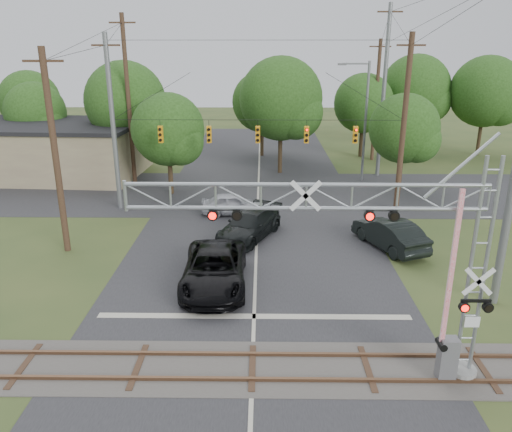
{
  "coord_description": "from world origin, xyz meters",
  "views": [
    {
      "loc": [
        0.33,
        -12.72,
        10.65
      ],
      "look_at": [
        0.05,
        7.5,
        3.75
      ],
      "focal_mm": 35.0,
      "sensor_mm": 36.0,
      "label": 1
    }
  ],
  "objects_px": {
    "traffic_signal_span": "(272,127)",
    "pickup_black": "(214,269)",
    "streetlight": "(363,116)",
    "car_dark": "(249,225)",
    "crossing_gantry": "(373,248)",
    "sedan_silver": "(233,204)",
    "commercial_building": "(29,149)"
  },
  "relations": [
    {
      "from": "sedan_silver",
      "to": "car_dark",
      "type": "bearing_deg",
      "value": -169.84
    },
    {
      "from": "crossing_gantry",
      "to": "commercial_building",
      "type": "relative_size",
      "value": 0.58
    },
    {
      "from": "crossing_gantry",
      "to": "car_dark",
      "type": "height_order",
      "value": "crossing_gantry"
    },
    {
      "from": "pickup_black",
      "to": "sedan_silver",
      "type": "bearing_deg",
      "value": 87.03
    },
    {
      "from": "crossing_gantry",
      "to": "sedan_silver",
      "type": "bearing_deg",
      "value": 107.34
    },
    {
      "from": "pickup_black",
      "to": "car_dark",
      "type": "xyz_separation_m",
      "value": [
        1.46,
        6.25,
        -0.08
      ]
    },
    {
      "from": "traffic_signal_span",
      "to": "pickup_black",
      "type": "xyz_separation_m",
      "value": [
        -2.82,
        -11.71,
        -4.79
      ]
    },
    {
      "from": "sedan_silver",
      "to": "crossing_gantry",
      "type": "bearing_deg",
      "value": -167.97
    },
    {
      "from": "crossing_gantry",
      "to": "streetlight",
      "type": "relative_size",
      "value": 1.2
    },
    {
      "from": "car_dark",
      "to": "crossing_gantry",
      "type": "bearing_deg",
      "value": -47.04
    },
    {
      "from": "pickup_black",
      "to": "crossing_gantry",
      "type": "bearing_deg",
      "value": -51.21
    },
    {
      "from": "pickup_black",
      "to": "streetlight",
      "type": "bearing_deg",
      "value": 60.69
    },
    {
      "from": "pickup_black",
      "to": "car_dark",
      "type": "height_order",
      "value": "pickup_black"
    },
    {
      "from": "pickup_black",
      "to": "commercial_building",
      "type": "bearing_deg",
      "value": 128.65
    },
    {
      "from": "crossing_gantry",
      "to": "traffic_signal_span",
      "type": "bearing_deg",
      "value": 98.75
    },
    {
      "from": "sedan_silver",
      "to": "commercial_building",
      "type": "height_order",
      "value": "commercial_building"
    },
    {
      "from": "traffic_signal_span",
      "to": "sedan_silver",
      "type": "relative_size",
      "value": 4.58
    },
    {
      "from": "sedan_silver",
      "to": "commercial_building",
      "type": "bearing_deg",
      "value": 54.35
    },
    {
      "from": "traffic_signal_span",
      "to": "pickup_black",
      "type": "distance_m",
      "value": 12.97
    },
    {
      "from": "crossing_gantry",
      "to": "pickup_black",
      "type": "distance_m",
      "value": 9.54
    },
    {
      "from": "traffic_signal_span",
      "to": "streetlight",
      "type": "height_order",
      "value": "traffic_signal_span"
    },
    {
      "from": "traffic_signal_span",
      "to": "sedan_silver",
      "type": "bearing_deg",
      "value": -156.04
    },
    {
      "from": "car_dark",
      "to": "commercial_building",
      "type": "relative_size",
      "value": 0.27
    },
    {
      "from": "sedan_silver",
      "to": "streetlight",
      "type": "height_order",
      "value": "streetlight"
    },
    {
      "from": "traffic_signal_span",
      "to": "car_dark",
      "type": "relative_size",
      "value": 3.57
    },
    {
      "from": "crossing_gantry",
      "to": "car_dark",
      "type": "bearing_deg",
      "value": 107.96
    },
    {
      "from": "car_dark",
      "to": "sedan_silver",
      "type": "height_order",
      "value": "car_dark"
    },
    {
      "from": "traffic_signal_span",
      "to": "sedan_silver",
      "type": "height_order",
      "value": "traffic_signal_span"
    },
    {
      "from": "pickup_black",
      "to": "commercial_building",
      "type": "distance_m",
      "value": 27.82
    },
    {
      "from": "sedan_silver",
      "to": "streetlight",
      "type": "xyz_separation_m",
      "value": [
        10.03,
        8.97,
        4.63
      ]
    },
    {
      "from": "crossing_gantry",
      "to": "sedan_silver",
      "type": "xyz_separation_m",
      "value": [
        -5.38,
        17.23,
        -4.01
      ]
    },
    {
      "from": "traffic_signal_span",
      "to": "commercial_building",
      "type": "xyz_separation_m",
      "value": [
        -20.75,
        9.52,
        -3.4
      ]
    }
  ]
}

